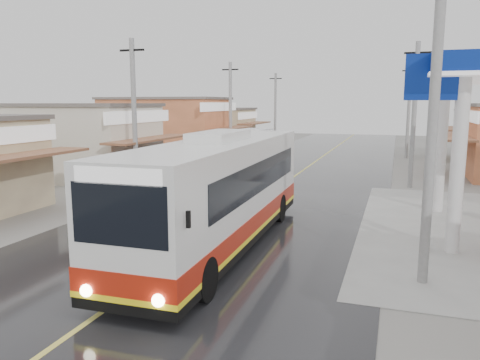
% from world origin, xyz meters
% --- Properties ---
extents(ground, '(120.00, 120.00, 0.00)m').
position_xyz_m(ground, '(0.00, 0.00, 0.00)').
color(ground, slate).
rests_on(ground, ground).
extents(road, '(12.00, 90.00, 0.02)m').
position_xyz_m(road, '(0.00, 15.00, 0.01)').
color(road, black).
rests_on(road, ground).
extents(centre_line, '(0.15, 90.00, 0.01)m').
position_xyz_m(centre_line, '(0.00, 15.00, 0.02)').
color(centre_line, '#D8CC4C').
rests_on(centre_line, road).
extents(shopfronts_left, '(11.00, 44.00, 5.20)m').
position_xyz_m(shopfronts_left, '(-13.00, 18.00, 0.00)').
color(shopfronts_left, tan).
rests_on(shopfronts_left, ground).
extents(utility_poles_left, '(1.60, 50.00, 8.00)m').
position_xyz_m(utility_poles_left, '(-7.00, 16.00, 0.00)').
color(utility_poles_left, gray).
rests_on(utility_poles_left, ground).
extents(utility_poles_right, '(1.60, 36.00, 8.00)m').
position_xyz_m(utility_poles_right, '(7.00, 15.00, 0.00)').
color(utility_poles_right, gray).
rests_on(utility_poles_right, ground).
extents(coach_bus, '(2.92, 12.24, 3.80)m').
position_xyz_m(coach_bus, '(0.80, 1.29, 1.84)').
color(coach_bus, silver).
rests_on(coach_bus, road).
extents(second_bus, '(3.09, 8.22, 2.66)m').
position_xyz_m(second_bus, '(-4.89, 20.27, 1.44)').
color(second_bus, silver).
rests_on(second_bus, road).
extents(cyclist, '(1.16, 2.05, 2.10)m').
position_xyz_m(cyclist, '(-4.89, 10.32, 0.69)').
color(cyclist, black).
rests_on(cyclist, ground).
extents(tricycle_near, '(2.26, 2.64, 1.90)m').
position_xyz_m(tricycle_near, '(-8.09, 11.59, 1.08)').
color(tricycle_near, '#26262D').
rests_on(tricycle_near, ground).
extents(tricycle_far, '(2.14, 2.45, 1.74)m').
position_xyz_m(tricycle_far, '(-7.96, 8.48, 1.00)').
color(tricycle_far, '#26262D').
rests_on(tricycle_far, ground).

